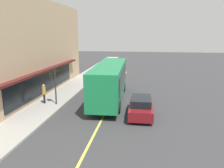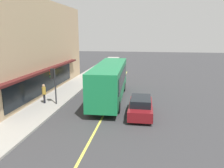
{
  "view_description": "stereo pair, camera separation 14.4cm",
  "coord_description": "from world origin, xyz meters",
  "px_view_note": "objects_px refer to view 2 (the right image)",
  "views": [
    {
      "loc": [
        -18.71,
        -3.09,
        6.36
      ],
      "look_at": [
        1.63,
        -0.02,
        1.6
      ],
      "focal_mm": 35.16,
      "sensor_mm": 36.0,
      "label": 1
    },
    {
      "loc": [
        -18.69,
        -3.23,
        6.36
      ],
      "look_at": [
        1.63,
        -0.02,
        1.6
      ],
      "focal_mm": 35.16,
      "sensor_mm": 36.0,
      "label": 2
    }
  ],
  "objects_px": {
    "bus": "(110,80)",
    "pedestrian_at_corner": "(44,92)",
    "traffic_light": "(53,78)",
    "car_maroon": "(141,107)",
    "car_yellow": "(107,71)"
  },
  "relations": [
    {
      "from": "bus",
      "to": "pedestrian_at_corner",
      "type": "bearing_deg",
      "value": 113.58
    },
    {
      "from": "bus",
      "to": "traffic_light",
      "type": "xyz_separation_m",
      "value": [
        -2.5,
        4.65,
        0.55
      ]
    },
    {
      "from": "bus",
      "to": "car_maroon",
      "type": "relative_size",
      "value": 2.6
    },
    {
      "from": "bus",
      "to": "car_maroon",
      "type": "height_order",
      "value": "bus"
    },
    {
      "from": "pedestrian_at_corner",
      "to": "car_yellow",
      "type": "bearing_deg",
      "value": -12.1
    },
    {
      "from": "bus",
      "to": "car_yellow",
      "type": "xyz_separation_m",
      "value": [
        12.09,
        2.51,
        -1.24
      ]
    },
    {
      "from": "traffic_light",
      "to": "bus",
      "type": "bearing_deg",
      "value": -61.68
    },
    {
      "from": "car_maroon",
      "to": "car_yellow",
      "type": "distance_m",
      "value": 16.88
    },
    {
      "from": "traffic_light",
      "to": "pedestrian_at_corner",
      "type": "distance_m",
      "value": 1.65
    },
    {
      "from": "car_maroon",
      "to": "pedestrian_at_corner",
      "type": "xyz_separation_m",
      "value": [
        1.37,
        8.72,
        0.47
      ]
    },
    {
      "from": "bus",
      "to": "pedestrian_at_corner",
      "type": "xyz_separation_m",
      "value": [
        -2.46,
        5.63,
        -0.77
      ]
    },
    {
      "from": "car_maroon",
      "to": "bus",
      "type": "bearing_deg",
      "value": 38.9
    },
    {
      "from": "traffic_light",
      "to": "pedestrian_at_corner",
      "type": "relative_size",
      "value": 1.82
    },
    {
      "from": "car_maroon",
      "to": "car_yellow",
      "type": "height_order",
      "value": "same"
    },
    {
      "from": "traffic_light",
      "to": "car_maroon",
      "type": "xyz_separation_m",
      "value": [
        -1.32,
        -7.74,
        -1.79
      ]
    }
  ]
}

